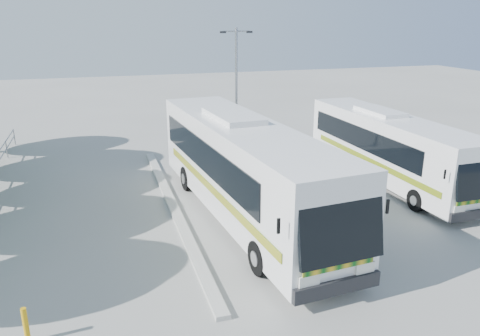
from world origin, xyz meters
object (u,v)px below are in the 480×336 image
object	(u,v)px
coach_main	(244,167)
bollard	(26,326)
coach_adjacent	(389,146)
lamppost	(236,89)

from	to	relation	value
coach_main	bollard	distance (m)	9.41
coach_main	coach_adjacent	xyz separation A→B (m)	(7.89, 2.03, -0.32)
coach_main	coach_adjacent	distance (m)	8.15
bollard	coach_adjacent	bearing A→B (deg)	26.94
coach_main	coach_adjacent	world-z (taller)	coach_main
coach_adjacent	bollard	world-z (taller)	coach_adjacent
coach_adjacent	lamppost	bearing A→B (deg)	134.57
lamppost	bollard	bearing A→B (deg)	-122.50
lamppost	coach_adjacent	bearing A→B (deg)	-42.15
coach_adjacent	bollard	size ratio (longest dim) A/B	11.81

